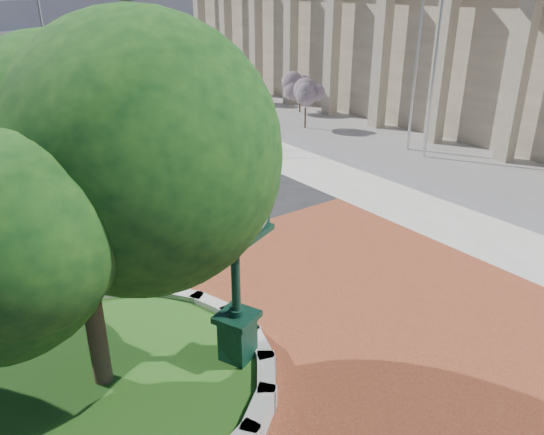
# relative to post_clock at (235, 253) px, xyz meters

# --- Properties ---
(ground) EXTENTS (200.00, 200.00, 0.00)m
(ground) POSITION_rel_post_clock_xyz_m (2.50, 1.00, -2.83)
(ground) COLOR black
(ground) RESTS_ON ground
(plaza) EXTENTS (12.00, 12.00, 0.04)m
(plaza) POSITION_rel_post_clock_xyz_m (2.50, 0.00, -2.81)
(plaza) COLOR maroon
(plaza) RESTS_ON ground
(sidewalk) EXTENTS (20.00, 50.00, 0.04)m
(sidewalk) POSITION_rel_post_clock_xyz_m (18.50, 11.00, -2.81)
(sidewalk) COLOR #9E9B93
(sidewalk) RESTS_ON ground
(planter_wall) EXTENTS (2.96, 6.77, 0.54)m
(planter_wall) POSITION_rel_post_clock_xyz_m (-0.21, 1.00, -2.56)
(planter_wall) COLOR #9E9B93
(planter_wall) RESTS_ON ground
(grass_bed) EXTENTS (6.10, 6.10, 0.40)m
(grass_bed) POSITION_rel_post_clock_xyz_m (-2.50, 1.00, -2.63)
(grass_bed) COLOR #1A4112
(grass_bed) RESTS_ON ground
(civic_building) EXTENTS (17.35, 44.00, 8.60)m
(civic_building) POSITION_rel_post_clock_xyz_m (26.10, 13.00, 1.50)
(civic_building) COLOR gray
(civic_building) RESTS_ON ground
(tree_planter) EXTENTS (5.20, 5.20, 6.33)m
(tree_planter) POSITION_rel_post_clock_xyz_m (-2.50, 1.00, 0.89)
(tree_planter) COLOR #38281C
(tree_planter) RESTS_ON ground
(post_clock) EXTENTS (1.34, 1.34, 5.15)m
(post_clock) POSITION_rel_post_clock_xyz_m (0.00, 0.00, 0.00)
(post_clock) COLOR black
(post_clock) RESTS_ON ground
(parked_car) EXTENTS (2.76, 4.28, 1.35)m
(parked_car) POSITION_rel_post_clock_xyz_m (5.34, 36.72, -2.15)
(parked_car) COLOR #61210D
(parked_car) RESTS_ON ground
(flagpole_a) EXTENTS (1.62, 0.21, 10.37)m
(flagpole_a) POSITION_rel_post_clock_xyz_m (15.81, 8.82, 2.48)
(flagpole_a) COLOR silver
(flagpole_a) RESTS_ON ground
(flagpole_b) EXTENTS (1.54, 0.17, 9.85)m
(flagpole_b) POSITION_rel_post_clock_xyz_m (15.48, 7.54, 2.22)
(flagpole_b) COLOR silver
(flagpole_b) RESTS_ON ground
(street_lamp_near) EXTENTS (1.97, 1.00, 9.29)m
(street_lamp_near) POSITION_rel_post_clock_xyz_m (4.05, 26.08, 2.61)
(street_lamp_near) COLOR slate
(street_lamp_near) RESTS_ON ground
(shrub_near) EXTENTS (1.20, 1.20, 2.20)m
(shrub_near) POSITION_rel_post_clock_xyz_m (14.50, 15.19, -1.24)
(shrub_near) COLOR #38281C
(shrub_near) RESTS_ON ground
(shrub_mid) EXTENTS (1.20, 1.20, 2.20)m
(shrub_mid) POSITION_rel_post_clock_xyz_m (16.85, 18.53, -1.24)
(shrub_mid) COLOR #38281C
(shrub_mid) RESTS_ON ground
(shrub_far) EXTENTS (1.20, 1.20, 2.20)m
(shrub_far) POSITION_rel_post_clock_xyz_m (15.50, 23.27, -1.24)
(shrub_far) COLOR #38281C
(shrub_far) RESTS_ON ground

